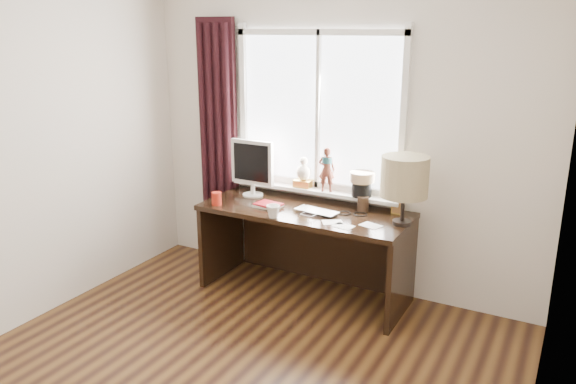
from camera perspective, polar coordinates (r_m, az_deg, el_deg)
The scene contains 15 objects.
wall_back at distance 4.68m, azimuth 4.92°, elevation 5.73°, with size 3.50×2.60×0.00m, color beige.
wall_right at distance 2.39m, azimuth 24.68°, elevation -6.35°, with size 4.00×2.60×0.00m, color beige.
laptop at distance 4.43m, azimuth 2.98°, elevation -2.02°, with size 0.35×0.22×0.03m, color silver.
mug at distance 4.32m, azimuth -1.52°, elevation -1.94°, with size 0.11×0.10×0.11m, color white.
red_cup at distance 4.66m, azimuth -7.27°, elevation -0.67°, with size 0.08×0.08×0.11m, color #A72011.
window at distance 4.69m, azimuth 3.11°, elevation 5.89°, with size 1.52×0.22×1.40m.
curtain at distance 5.19m, azimuth -7.12°, elevation 4.63°, with size 0.38×0.09×2.25m.
desk at distance 4.70m, azimuth 2.23°, elevation -4.25°, with size 1.70×0.70×0.75m.
monitor at distance 4.83m, azimuth -3.65°, elevation 2.79°, with size 0.40×0.18×0.49m.
notebook_stack at distance 4.59m, azimuth -2.02°, elevation -1.33°, with size 0.24×0.18×0.03m.
brush_holder at distance 4.51m, azimuth 7.64°, elevation -1.20°, with size 0.09×0.09×0.25m.
icon_frame at distance 4.47m, azimuth 11.05°, elevation -1.46°, with size 0.10×0.04×0.13m.
table_lamp at distance 4.17m, azimuth 11.76°, elevation 1.47°, with size 0.35×0.35×0.52m.
loose_papers at distance 4.20m, azimuth 6.18°, elevation -3.32°, with size 0.46×0.25×0.00m.
desk_cables at distance 4.42m, azimuth 5.58°, elevation -2.26°, with size 0.35×0.28×0.01m.
Camera 1 is at (1.82, -2.23, 2.16)m, focal length 35.00 mm.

